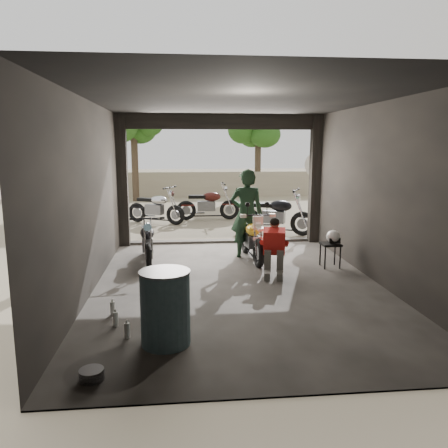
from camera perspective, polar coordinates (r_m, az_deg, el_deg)
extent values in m
plane|color=#7A6D56|center=(7.80, 1.88, -8.10)|extent=(80.00, 80.00, 0.00)
cube|color=#2D2B28|center=(7.80, 1.88, -8.03)|extent=(5.00, 7.00, 0.02)
plane|color=black|center=(7.44, 2.03, 15.99)|extent=(7.00, 7.00, 0.00)
cube|color=black|center=(4.05, 8.49, -1.97)|extent=(5.00, 0.02, 3.20)
cube|color=black|center=(7.54, -17.26, 3.28)|extent=(0.02, 7.00, 3.20)
cube|color=black|center=(8.17, 19.65, 3.64)|extent=(0.02, 7.00, 3.20)
cube|color=black|center=(10.85, -13.10, 5.44)|extent=(0.24, 0.24, 3.20)
cube|color=black|center=(11.27, 11.78, 5.66)|extent=(0.24, 0.24, 3.20)
cube|color=black|center=(10.82, -0.45, 13.22)|extent=(5.00, 0.16, 0.36)
cube|color=#2D2B28|center=(11.15, -0.47, -2.29)|extent=(5.00, 0.25, 0.08)
cube|color=gray|center=(21.44, -3.02, 5.22)|extent=(18.00, 0.30, 1.20)
cylinder|color=#382B1E|center=(19.95, -11.57, 8.09)|extent=(0.30, 0.30, 3.58)
ellipsoid|color=#1E4C14|center=(20.01, -11.81, 14.51)|extent=(2.20, 2.20, 3.14)
cylinder|color=#382B1E|center=(21.69, 4.44, 7.91)|extent=(0.30, 0.30, 3.20)
ellipsoid|color=#1E4C14|center=(21.70, 4.51, 13.19)|extent=(2.20, 2.20, 2.80)
imported|color=black|center=(9.53, 2.97, 1.31)|extent=(0.77, 0.56, 1.96)
cube|color=black|center=(9.05, 13.74, -2.57)|extent=(0.37, 0.37, 0.04)
cylinder|color=black|center=(8.91, 13.06, -4.37)|extent=(0.03, 0.03, 0.49)
cylinder|color=black|center=(9.02, 14.93, -4.29)|extent=(0.03, 0.03, 0.49)
cylinder|color=black|center=(9.20, 12.45, -3.90)|extent=(0.03, 0.03, 0.49)
cylinder|color=black|center=(9.30, 14.27, -3.82)|extent=(0.03, 0.03, 0.49)
ellipsoid|color=white|center=(9.05, 14.08, -1.61)|extent=(0.32, 0.33, 0.26)
cylinder|color=#40616C|center=(5.50, -7.67, -10.93)|extent=(0.69, 0.69, 0.95)
cylinder|color=black|center=(12.82, 12.00, 3.72)|extent=(0.08, 0.08, 2.11)
cylinder|color=silver|center=(12.73, 12.17, 7.57)|extent=(0.77, 0.03, 0.77)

